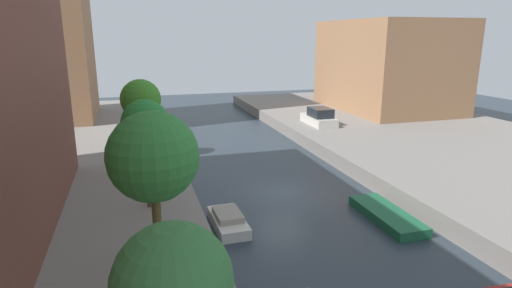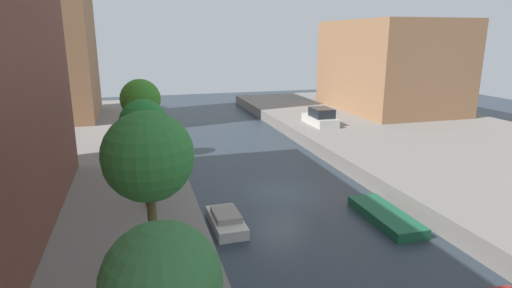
{
  "view_description": "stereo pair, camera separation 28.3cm",
  "coord_description": "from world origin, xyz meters",
  "px_view_note": "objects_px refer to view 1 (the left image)",
  "views": [
    {
      "loc": [
        -7.69,
        -20.62,
        8.57
      ],
      "look_at": [
        -0.2,
        4.38,
        1.77
      ],
      "focal_mm": 29.39,
      "sensor_mm": 36.0,
      "label": 1
    },
    {
      "loc": [
        -7.42,
        -20.7,
        8.57
      ],
      "look_at": [
        -0.2,
        4.38,
        1.77
      ],
      "focal_mm": 29.39,
      "sensor_mm": 36.0,
      "label": 2
    }
  ],
  "objects_px": {
    "street_tree_0": "(173,285)",
    "street_tree_2": "(145,124)",
    "street_tree_1": "(153,158)",
    "moored_boat_right_2": "(387,215)",
    "street_tree_3": "(141,101)",
    "moored_boat_left_2": "(228,221)",
    "low_block_right": "(388,65)",
    "street_tree_4": "(139,104)",
    "parked_car": "(319,118)"
  },
  "relations": [
    {
      "from": "street_tree_0",
      "to": "street_tree_2",
      "type": "height_order",
      "value": "street_tree_2"
    },
    {
      "from": "parked_car",
      "to": "low_block_right",
      "type": "bearing_deg",
      "value": 28.53
    },
    {
      "from": "street_tree_4",
      "to": "parked_car",
      "type": "xyz_separation_m",
      "value": [
        15.05,
        2.99,
        -2.34
      ]
    },
    {
      "from": "moored_boat_left_2",
      "to": "moored_boat_right_2",
      "type": "relative_size",
      "value": 0.7
    },
    {
      "from": "street_tree_0",
      "to": "street_tree_1",
      "type": "bearing_deg",
      "value": 90.0
    },
    {
      "from": "street_tree_2",
      "to": "street_tree_0",
      "type": "bearing_deg",
      "value": -90.0
    },
    {
      "from": "street_tree_0",
      "to": "street_tree_3",
      "type": "height_order",
      "value": "street_tree_3"
    },
    {
      "from": "street_tree_1",
      "to": "parked_car",
      "type": "distance_m",
      "value": 25.62
    },
    {
      "from": "street_tree_1",
      "to": "street_tree_4",
      "type": "xyz_separation_m",
      "value": [
        0.0,
        17.46,
        -1.1
      ]
    },
    {
      "from": "low_block_right",
      "to": "parked_car",
      "type": "bearing_deg",
      "value": -151.47
    },
    {
      "from": "street_tree_2",
      "to": "moored_boat_left_2",
      "type": "distance_m",
      "value": 5.72
    },
    {
      "from": "street_tree_3",
      "to": "moored_boat_left_2",
      "type": "bearing_deg",
      "value": -63.07
    },
    {
      "from": "street_tree_1",
      "to": "street_tree_4",
      "type": "distance_m",
      "value": 17.49
    },
    {
      "from": "street_tree_4",
      "to": "moored_boat_right_2",
      "type": "bearing_deg",
      "value": -51.97
    },
    {
      "from": "street_tree_1",
      "to": "moored_boat_right_2",
      "type": "relative_size",
      "value": 1.21
    },
    {
      "from": "street_tree_3",
      "to": "low_block_right",
      "type": "bearing_deg",
      "value": 29.59
    },
    {
      "from": "street_tree_3",
      "to": "parked_car",
      "type": "height_order",
      "value": "street_tree_3"
    },
    {
      "from": "street_tree_4",
      "to": "moored_boat_left_2",
      "type": "xyz_separation_m",
      "value": [
        3.36,
        -12.42,
        -3.63
      ]
    },
    {
      "from": "street_tree_1",
      "to": "street_tree_2",
      "type": "bearing_deg",
      "value": 90.0
    },
    {
      "from": "street_tree_3",
      "to": "moored_boat_right_2",
      "type": "height_order",
      "value": "street_tree_3"
    },
    {
      "from": "street_tree_3",
      "to": "moored_boat_right_2",
      "type": "bearing_deg",
      "value": -36.54
    },
    {
      "from": "low_block_right",
      "to": "street_tree_4",
      "type": "bearing_deg",
      "value": -161.35
    },
    {
      "from": "street_tree_1",
      "to": "low_block_right",
      "type": "bearing_deg",
      "value": 45.85
    },
    {
      "from": "street_tree_2",
      "to": "moored_boat_right_2",
      "type": "distance_m",
      "value": 12.0
    },
    {
      "from": "moored_boat_left_2",
      "to": "street_tree_2",
      "type": "bearing_deg",
      "value": 161.35
    },
    {
      "from": "moored_boat_right_2",
      "to": "street_tree_4",
      "type": "bearing_deg",
      "value": 128.03
    },
    {
      "from": "low_block_right",
      "to": "moored_boat_right_2",
      "type": "bearing_deg",
      "value": -122.83
    },
    {
      "from": "low_block_right",
      "to": "parked_car",
      "type": "relative_size",
      "value": 3.41
    },
    {
      "from": "street_tree_0",
      "to": "moored_boat_right_2",
      "type": "distance_m",
      "value": 14.5
    },
    {
      "from": "street_tree_0",
      "to": "street_tree_3",
      "type": "relative_size",
      "value": 0.81
    },
    {
      "from": "street_tree_4",
      "to": "low_block_right",
      "type": "bearing_deg",
      "value": 18.65
    },
    {
      "from": "low_block_right",
      "to": "moored_boat_right_2",
      "type": "height_order",
      "value": "low_block_right"
    },
    {
      "from": "street_tree_1",
      "to": "moored_boat_left_2",
      "type": "xyz_separation_m",
      "value": [
        3.36,
        5.04,
        -4.73
      ]
    },
    {
      "from": "parked_car",
      "to": "moored_boat_left_2",
      "type": "xyz_separation_m",
      "value": [
        -11.69,
        -15.41,
        -1.3
      ]
    },
    {
      "from": "low_block_right",
      "to": "street_tree_0",
      "type": "bearing_deg",
      "value": -128.94
    },
    {
      "from": "street_tree_0",
      "to": "moored_boat_left_2",
      "type": "xyz_separation_m",
      "value": [
        3.36,
        10.26,
        -3.74
      ]
    },
    {
      "from": "street_tree_1",
      "to": "moored_boat_left_2",
      "type": "distance_m",
      "value": 7.68
    },
    {
      "from": "moored_boat_right_2",
      "to": "parked_car",
      "type": "bearing_deg",
      "value": 75.81
    },
    {
      "from": "street_tree_0",
      "to": "low_block_right",
      "type": "bearing_deg",
      "value": 51.06
    },
    {
      "from": "street_tree_2",
      "to": "parked_car",
      "type": "bearing_deg",
      "value": 43.48
    },
    {
      "from": "street_tree_0",
      "to": "moored_boat_left_2",
      "type": "relative_size",
      "value": 1.34
    },
    {
      "from": "street_tree_1",
      "to": "street_tree_2",
      "type": "height_order",
      "value": "street_tree_1"
    },
    {
      "from": "street_tree_2",
      "to": "moored_boat_left_2",
      "type": "bearing_deg",
      "value": -18.65
    },
    {
      "from": "street_tree_0",
      "to": "street_tree_3",
      "type": "bearing_deg",
      "value": 90.0
    },
    {
      "from": "street_tree_2",
      "to": "moored_boat_right_2",
      "type": "relative_size",
      "value": 1.08
    },
    {
      "from": "moored_boat_left_2",
      "to": "street_tree_4",
      "type": "bearing_deg",
      "value": 105.13
    },
    {
      "from": "street_tree_3",
      "to": "street_tree_4",
      "type": "height_order",
      "value": "street_tree_3"
    },
    {
      "from": "street_tree_0",
      "to": "street_tree_2",
      "type": "xyz_separation_m",
      "value": [
        0.0,
        11.4,
        0.75
      ]
    },
    {
      "from": "street_tree_0",
      "to": "street_tree_4",
      "type": "distance_m",
      "value": 22.69
    },
    {
      "from": "street_tree_2",
      "to": "moored_boat_right_2",
      "type": "xyz_separation_m",
      "value": [
        10.8,
        -2.53,
        -4.58
      ]
    }
  ]
}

